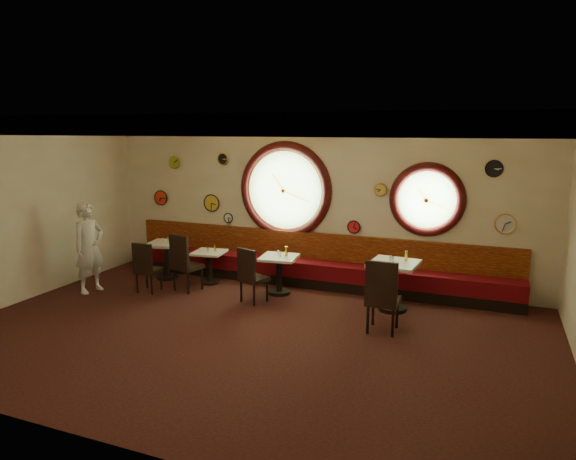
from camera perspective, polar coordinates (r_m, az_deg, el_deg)
The scene contains 47 objects.
floor at distance 7.99m, azimuth -4.43°, elevation -11.49°, with size 9.00×6.00×0.00m, color black.
ceiling at distance 7.37m, azimuth -4.81°, elevation 12.11°, with size 9.00×6.00×0.02m, color gold.
wall_back at distance 10.25m, azimuth 2.84°, elevation 2.91°, with size 9.00×0.02×3.20m, color beige.
wall_front at distance 5.09m, azimuth -19.82°, elevation -6.39°, with size 9.00×0.02×3.20m, color beige.
wall_left at distance 10.31m, azimuth -27.66°, elevation 1.68°, with size 0.02×6.00×3.20m, color beige.
molding_back at distance 10.10m, azimuth 2.83°, elevation 11.38°, with size 9.00×0.10×0.18m, color #340909.
molding_front at distance 4.91m, azimuth -20.62°, elevation 10.84°, with size 9.00×0.10×0.18m, color #340909.
molding_left at distance 10.17m, azimuth -28.25°, elevation 10.08°, with size 0.10×6.00×0.18m, color #340909.
banquette_base at distance 10.32m, azimuth 2.25°, elevation -5.56°, with size 8.00×0.55×0.20m, color black.
banquette_seat at distance 10.25m, azimuth 2.26°, elevation -4.23°, with size 8.00×0.55×0.30m, color #54070E.
banquette_back at distance 10.35m, azimuth 2.68°, elevation -1.79°, with size 8.00×0.10×0.55m, color #5E0707.
porthole_left_glass at distance 10.42m, azimuth -0.29°, elevation 4.45°, with size 1.66×1.66×0.02m, color #A1D07D.
porthole_left_frame at distance 10.41m, azimuth -0.32°, elevation 4.44°, with size 1.98×1.98×0.18m, color #340909.
porthole_left_ring at distance 10.38m, azimuth -0.38°, elevation 4.42°, with size 1.61×1.61×0.03m, color gold.
porthole_right_glass at distance 9.74m, azimuth 15.19°, elevation 3.28°, with size 1.10×1.10×0.02m, color #A1D07D.
porthole_right_frame at distance 9.73m, azimuth 15.18°, elevation 3.27°, with size 1.38×1.38×0.18m, color #340909.
porthole_right_ring at distance 9.70m, azimuth 15.16°, elevation 3.25°, with size 1.09×1.09×0.03m, color gold.
wall_clock_0 at distance 11.18m, azimuth -8.47°, elevation 2.98°, with size 0.36×0.36×0.03m, color gold.
wall_clock_1 at distance 11.57m, azimuth -12.48°, elevation 7.35°, with size 0.26×0.26×0.03m, color #7FA921.
wall_clock_2 at distance 11.04m, azimuth -6.62°, elevation 1.34°, with size 0.20×0.20×0.03m, color silver.
wall_clock_3 at distance 11.88m, azimuth -13.92°, elevation 3.50°, with size 0.32×0.32×0.03m, color red.
wall_clock_4 at distance 10.94m, azimuth -7.24°, elevation 7.84°, with size 0.24×0.24×0.03m, color black.
wall_clock_5 at distance 9.82m, azimuth 10.27°, elevation 4.44°, with size 0.22×0.22×0.03m, color gold.
wall_clock_6 at distance 9.58m, azimuth 21.93°, elevation 6.35°, with size 0.28×0.28×0.03m, color black.
wall_clock_7 at distance 9.70m, azimuth 22.99°, elevation 0.65°, with size 0.34×0.34×0.03m, color silver.
wall_clock_8 at distance 10.04m, azimuth 7.33°, elevation 0.34°, with size 0.24×0.24×0.03m, color red.
table_a at distance 10.95m, azimuth -13.37°, elevation -2.80°, with size 0.81×0.81×0.77m.
table_b at distance 10.46m, azimuth -8.73°, elevation -3.66°, with size 0.67×0.67×0.66m.
table_c at distance 9.68m, azimuth -1.00°, elevation -4.48°, with size 0.74×0.74×0.73m.
table_d at distance 8.97m, azimuth 11.63°, elevation -5.45°, with size 0.85×0.85×0.86m.
chair_a at distance 10.08m, azimuth -15.55°, elevation -3.69°, with size 0.43×0.43×0.60m.
chair_b at distance 9.97m, azimuth -11.54°, elevation -3.19°, with size 0.56×0.56×0.69m.
chair_c at distance 9.17m, azimuth -4.22°, elevation -4.65°, with size 0.54×0.54×0.62m.
chair_d at distance 7.92m, azimuth 10.43°, elevation -6.77°, with size 0.49×0.49×0.71m.
condiment_a_salt at distance 10.96m, azimuth -13.70°, elevation -1.05°, with size 0.03×0.03×0.09m, color silver.
condiment_b_salt at distance 10.41m, azimuth -8.88°, elevation -2.10°, with size 0.03×0.03×0.09m, color silver.
condiment_c_salt at distance 9.71m, azimuth -1.10°, elevation -2.52°, with size 0.03×0.03×0.09m, color silver.
condiment_d_salt at distance 8.93m, azimuth 11.31°, elevation -3.08°, with size 0.04×0.04×0.10m, color silver.
condiment_a_pepper at distance 10.85m, azimuth -13.21°, elevation -1.09°, with size 0.04×0.04×0.11m, color silver.
condiment_b_pepper at distance 10.37m, azimuth -8.92°, elevation -2.16°, with size 0.03×0.03×0.09m, color silver.
condiment_c_pepper at distance 9.57m, azimuth -0.85°, elevation -2.72°, with size 0.03×0.03×0.09m, color silver.
condiment_d_pepper at distance 8.84m, azimuth 11.58°, elevation -3.21°, with size 0.04×0.04×0.11m, color silver.
condiment_a_bottle at distance 10.90m, azimuth -12.59°, elevation -0.88°, with size 0.05×0.05×0.16m, color gold.
condiment_b_bottle at distance 10.38m, azimuth -8.12°, elevation -1.97°, with size 0.04×0.04×0.14m, color yellow.
condiment_c_bottle at distance 9.62m, azimuth -0.19°, elevation -2.37°, with size 0.06×0.06×0.18m, color gold.
condiment_d_bottle at distance 8.98m, azimuth 13.01°, elevation -2.83°, with size 0.05×0.05×0.17m, color yellow.
waiter at distance 10.43m, azimuth -21.22°, elevation -1.83°, with size 0.63×0.41×1.72m, color silver.
Camera 1 is at (3.28, -6.60, 3.09)m, focal length 32.00 mm.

